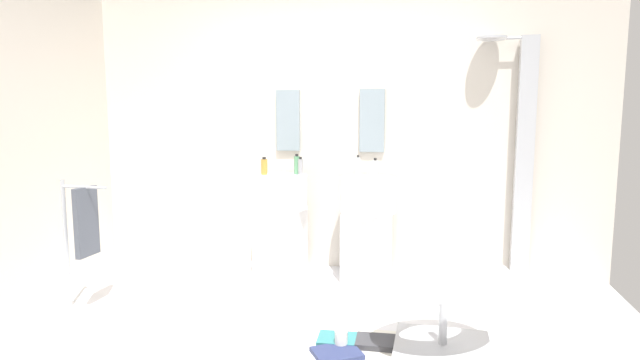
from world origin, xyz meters
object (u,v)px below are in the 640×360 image
Objects in this scene: magazine_teal at (341,340)px; soap_bottle_amber at (264,167)px; towel_rack at (83,224)px; soap_bottle_white at (375,169)px; magazine_navy at (337,353)px; pedestal_sink_right at (367,224)px; lounge_chair at (444,297)px; coffee_mug at (341,339)px; soap_bottle_green at (297,165)px; soap_bottle_clear at (358,166)px; soap_bottle_grey at (301,167)px; pedestal_sink_left at (281,220)px; magazine_charcoal at (379,342)px; shower_column at (522,155)px.

soap_bottle_amber reaches higher than magazine_teal.
soap_bottle_white is at bearing 28.31° from towel_rack.
towel_rack is 2.04m from magazine_navy.
towel_rack is at bearing -148.58° from pedestal_sink_right.
lounge_chair is 0.69m from magazine_teal.
coffee_mug is at bearing -83.57° from magazine_teal.
soap_bottle_green is at bearing 111.18° from magazine_teal.
pedestal_sink_right reaches higher than magazine_navy.
soap_bottle_green is (-0.67, 1.40, 0.94)m from magazine_teal.
soap_bottle_clear is 1.13× the size of soap_bottle_grey.
pedestal_sink_left reaches higher than magazine_navy.
magazine_charcoal is at bearing -51.50° from pedestal_sink_left.
soap_bottle_amber is at bearing 89.46° from magazine_navy.
magazine_navy is 1.96m from soap_bottle_green.
magazine_navy is (0.02, -1.48, -0.46)m from pedestal_sink_right.
soap_bottle_green is (1.25, 1.25, 0.34)m from towel_rack.
magazine_teal is 2.67× the size of coffee_mug.
magazine_charcoal is (0.22, 0.19, 0.00)m from magazine_navy.
magazine_charcoal is (0.23, 0.02, 0.00)m from magazine_teal.
soap_bottle_white is (1.97, 1.06, 0.34)m from towel_rack.
soap_bottle_green is 0.05m from soap_bottle_grey.
towel_rack is 6.05× the size of soap_bottle_amber.
coffee_mug is (-1.23, -1.59, -1.02)m from shower_column.
soap_bottle_white is at bearing -52.91° from pedestal_sink_right.
soap_bottle_green is (-0.68, 1.57, 0.95)m from magazine_navy.
pedestal_sink_left is 0.91× the size of lounge_chair.
pedestal_sink_left is 0.51m from soap_bottle_green.
coffee_mug is 0.59× the size of soap_bottle_green.
magazine_teal is 1.07× the size of magazine_navy.
magazine_navy is (0.01, -0.18, -0.00)m from magazine_teal.
shower_column is at bearing 52.82° from magazine_charcoal.
shower_column is 19.10× the size of coffee_mug.
soap_bottle_clear is 0.83m from soap_bottle_amber.
soap_bottle_green is at bearing 132.62° from lounge_chair.
soap_bottle_clear reaches higher than magazine_navy.
soap_bottle_amber is (-1.00, 0.10, -0.01)m from soap_bottle_white.
magazine_charcoal is 1.53m from soap_bottle_white.
pedestal_sink_right is at bearing 91.33° from coffee_mug.
soap_bottle_grey is (-0.64, 1.45, 0.89)m from coffee_mug.
soap_bottle_green reaches higher than magazine_navy.
magazine_teal is 1.81× the size of soap_bottle_grey.
lounge_chair is at bearing -64.23° from pedestal_sink_right.
magazine_charcoal is (2.15, -0.13, -0.60)m from towel_rack.
towel_rack is 8.85× the size of coffee_mug.
towel_rack is 2.01m from magazine_teal.
towel_rack reaches higher than coffee_mug.
magazine_navy is at bearing -94.22° from coffee_mug.
magazine_teal is 1.72m from soap_bottle_clear.
soap_bottle_white reaches higher than magazine_teal.
lounge_chair is 1.14× the size of towel_rack.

